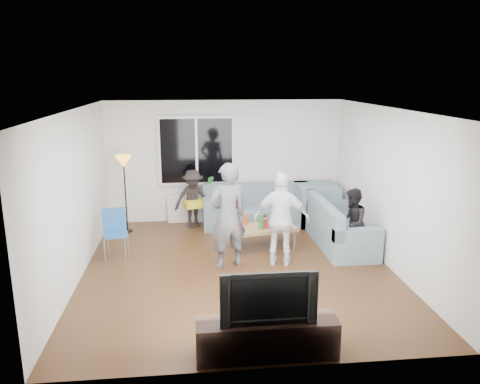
{
  "coord_description": "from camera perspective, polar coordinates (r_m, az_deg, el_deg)",
  "views": [
    {
      "loc": [
        -0.74,
        -7.2,
        3.11
      ],
      "look_at": [
        0.1,
        0.6,
        1.15
      ],
      "focal_mm": 35.18,
      "sensor_mm": 36.0,
      "label": 1
    }
  ],
  "objects": [
    {
      "name": "floor_lamp",
      "position": [
        9.7,
        -13.72,
        -0.27
      ],
      "size": [
        0.32,
        0.32,
        1.56
      ],
      "primitive_type": null,
      "color": "#FFB030",
      "rests_on": "floor"
    },
    {
      "name": "vase",
      "position": [
        10.1,
        -5.69,
        0.24
      ],
      "size": [
        0.21,
        0.21,
        0.19
      ],
      "primitive_type": "imported",
      "rotation": [
        0.0,
        0.0,
        0.21
      ],
      "color": "white",
      "rests_on": "radiator"
    },
    {
      "name": "television",
      "position": [
        5.32,
        3.34,
        -12.34
      ],
      "size": [
        1.07,
        0.14,
        0.62
      ],
      "primitive_type": "imported",
      "color": "black",
      "rests_on": "tv_console"
    },
    {
      "name": "wall_left",
      "position": [
        7.63,
        -19.45,
        -0.5
      ],
      "size": [
        0.04,
        5.5,
        2.6
      ],
      "primitive_type": "cube",
      "color": "silver",
      "rests_on": "ground"
    },
    {
      "name": "coffee_table",
      "position": [
        8.74,
        3.04,
        -5.44
      ],
      "size": [
        1.2,
        0.81,
        0.4
      ],
      "primitive_type": "cube",
      "rotation": [
        0.0,
        0.0,
        0.2
      ],
      "color": "olive",
      "rests_on": "floor"
    },
    {
      "name": "bottle_e",
      "position": [
        8.8,
        4.91,
        -3.19
      ],
      "size": [
        0.07,
        0.07,
        0.22
      ],
      "primitive_type": "cylinder",
      "color": "black",
      "rests_on": "coffee_table"
    },
    {
      "name": "sofa_right_section",
      "position": [
        8.97,
        12.11,
        -3.72
      ],
      "size": [
        2.0,
        0.85,
        0.85
      ],
      "primitive_type": null,
      "rotation": [
        0.0,
        0.0,
        1.57
      ],
      "color": "slate",
      "rests_on": "floor"
    },
    {
      "name": "ceiling",
      "position": [
        7.25,
        -0.28,
        10.16
      ],
      "size": [
        5.0,
        5.5,
        0.04
      ],
      "primitive_type": "cube",
      "color": "white",
      "rests_on": "ground"
    },
    {
      "name": "floor",
      "position": [
        7.88,
        -0.26,
        -9.36
      ],
      "size": [
        5.0,
        5.5,
        0.04
      ],
      "primitive_type": "cube",
      "color": "#56351C",
      "rests_on": "ground"
    },
    {
      "name": "window_glass",
      "position": [
        9.97,
        -5.29,
        4.97
      ],
      "size": [
        1.5,
        0.02,
        1.35
      ],
      "primitive_type": "cube",
      "color": "black",
      "rests_on": "window_frame"
    },
    {
      "name": "spectator_back",
      "position": [
        9.82,
        -5.72,
        -0.8
      ],
      "size": [
        0.87,
        0.62,
        1.22
      ],
      "primitive_type": "imported",
      "rotation": [
        0.0,
        0.0,
        0.24
      ],
      "color": "black",
      "rests_on": "floor"
    },
    {
      "name": "cushion_red",
      "position": [
        9.91,
        -1.01,
        -1.18
      ],
      "size": [
        0.43,
        0.4,
        0.13
      ],
      "primitive_type": "cube",
      "rotation": [
        0.0,
        0.0,
        -0.31
      ],
      "color": "maroon",
      "rests_on": "sofa_back_section"
    },
    {
      "name": "bottle_c",
      "position": [
        8.77,
        3.0,
        -3.36
      ],
      "size": [
        0.07,
        0.07,
        0.18
      ],
      "primitive_type": "cylinder",
      "color": "black",
      "rests_on": "coffee_table"
    },
    {
      "name": "tv_console",
      "position": [
        5.57,
        3.26,
        -17.22
      ],
      "size": [
        1.6,
        0.4,
        0.44
      ],
      "primitive_type": "cube",
      "color": "#2F1E17",
      "rests_on": "floor"
    },
    {
      "name": "wall_right",
      "position": [
        8.1,
        17.75,
        0.45
      ],
      "size": [
        0.04,
        5.5,
        2.6
      ],
      "primitive_type": "cube",
      "color": "silver",
      "rests_on": "ground"
    },
    {
      "name": "side_chair",
      "position": [
        8.41,
        -14.83,
        -5.03
      ],
      "size": [
        0.48,
        0.48,
        0.86
      ],
      "primitive_type": null,
      "rotation": [
        0.0,
        0.0,
        0.22
      ],
      "color": "#225696",
      "rests_on": "floor"
    },
    {
      "name": "player_left",
      "position": [
        7.66,
        -1.5,
        -2.9
      ],
      "size": [
        0.74,
        0.61,
        1.76
      ],
      "primitive_type": "imported",
      "rotation": [
        0.0,
        0.0,
        3.47
      ],
      "color": "#505155",
      "rests_on": "floor"
    },
    {
      "name": "window_frame",
      "position": [
        10.01,
        -5.29,
        5.0
      ],
      "size": [
        1.62,
        0.06,
        1.47
      ],
      "primitive_type": "cube",
      "color": "white",
      "rests_on": "wall_back"
    },
    {
      "name": "bottle_d",
      "position": [
        8.6,
        4.6,
        -3.47
      ],
      "size": [
        0.07,
        0.07,
        0.26
      ],
      "primitive_type": "cylinder",
      "color": "#FFA016",
      "rests_on": "coffee_table"
    },
    {
      "name": "sofa_back_section",
      "position": [
        9.94,
        2.15,
        -1.66
      ],
      "size": [
        2.3,
        0.85,
        0.85
      ],
      "primitive_type": null,
      "color": "slate",
      "rests_on": "floor"
    },
    {
      "name": "bottle_b",
      "position": [
        8.48,
        2.57,
        -3.65
      ],
      "size": [
        0.08,
        0.08,
        0.27
      ],
      "primitive_type": "cylinder",
      "color": "#177F1F",
      "rests_on": "coffee_table"
    },
    {
      "name": "wall_back",
      "position": [
        10.16,
        -1.87,
        3.76
      ],
      "size": [
        5.0,
        0.04,
        2.6
      ],
      "primitive_type": "cube",
      "color": "silver",
      "rests_on": "ground"
    },
    {
      "name": "pitcher",
      "position": [
        8.6,
        2.86,
        -3.75
      ],
      "size": [
        0.17,
        0.17,
        0.17
      ],
      "primitive_type": "cylinder",
      "color": "maroon",
      "rests_on": "coffee_table"
    },
    {
      "name": "wall_front",
      "position": [
        4.84,
        3.12,
        -7.94
      ],
      "size": [
        5.0,
        0.04,
        2.6
      ],
      "primitive_type": "cube",
      "color": "silver",
      "rests_on": "ground"
    },
    {
      "name": "sofa_corner",
      "position": [
        10.19,
        9.21,
        -1.43
      ],
      "size": [
        0.85,
        0.85,
        0.85
      ],
      "primitive_type": "cube",
      "color": "slate",
      "rests_on": "floor"
    },
    {
      "name": "radiator",
      "position": [
        10.24,
        -5.13,
        -1.9
      ],
      "size": [
        1.3,
        0.12,
        0.62
      ],
      "primitive_type": "cube",
      "color": "silver",
      "rests_on": "floor"
    },
    {
      "name": "spectator_right",
      "position": [
        8.39,
        13.39,
        -3.7
      ],
      "size": [
        0.63,
        0.71,
        1.22
      ],
      "primitive_type": "imported",
      "rotation": [
        0.0,
        0.0,
        -1.91
      ],
      "color": "black",
      "rests_on": "floor"
    },
    {
      "name": "bottle_a",
      "position": [
        8.73,
        0.67,
        -3.33
      ],
      "size": [
        0.07,
        0.07,
        0.21
      ],
      "primitive_type": "cylinder",
      "color": "#E63F0D",
      "rests_on": "coffee_table"
    },
    {
      "name": "potted_plant",
      "position": [
        10.09,
        -3.78,
        0.87
      ],
      "size": [
        0.24,
        0.2,
        0.4
      ],
      "primitive_type": "imported",
      "rotation": [
        0.0,
        0.0,
        0.11
      ],
      "color": "#2F712D",
      "rests_on": "radiator"
    },
    {
      "name": "window_mullion",
      "position": [
        9.96,
        -5.28,
        4.96
      ],
      "size": [
        0.05,
        0.03,
        1.35
      ],
      "primitive_type": "cube",
      "color": "white",
      "rests_on": "window_frame"
    },
    {
      "name": "player_right",
      "position": [
        7.8,
        5.07,
        -3.32
      ],
      "size": [
        0.99,
        0.6,
        1.58
      ],
      "primitive_type": "imported",
      "rotation": [
        0.0,
        0.0,
        2.89
      ],
      "color": "white",
      "rests_on": "floor"
    },
    {
      "name": "cushion_yellow",
      "position": [
        9.8,
        -5.59,
        -1.43
      ],
      "size": [
        0.45,
        0.41,
        0.14
      ],
      "primitive_type": "cube",
      "rotation": [
        0.0,
        0.0,
        0.27
      ],
      "color": "gold",
      "rests_on": "sofa_back_section"
    }
  ]
}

